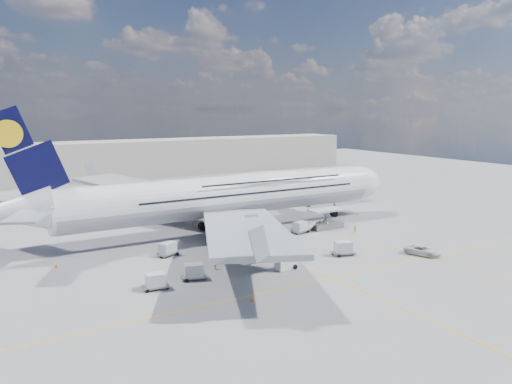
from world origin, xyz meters
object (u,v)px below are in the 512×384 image
airliner (230,195)px  cone_nose (358,214)px  dolly_row_c (194,271)px  dolly_row_b (225,254)px  cargo_loader (325,222)px  cone_tail (56,266)px  service_van (422,250)px  crew_nose (336,209)px  dolly_nose_far (343,248)px  catering_truck_inner (120,214)px  crew_wing (215,264)px  cone_wing_right_inner (239,238)px  cone_wing_right_outer (252,299)px  jet_bridge (320,177)px  dolly_row_a (155,281)px  crew_tug (285,262)px  cone_wing_left_outer (122,219)px  crew_loader (355,229)px  crew_van (320,225)px  baggage_tug (286,263)px  dolly_nose_near (300,227)px  dolly_back (168,249)px  cone_wing_left_inner (194,223)px  catering_truck_outer (111,206)px

airliner → cone_nose: (30.37, -1.22, -6.62)m
dolly_row_c → dolly_row_b: bearing=56.4°
cargo_loader → cone_tail: (-48.05, 0.72, -0.96)m
service_van → crew_nose: (8.84, 31.32, 0.25)m
dolly_nose_far → catering_truck_inner: size_ratio=0.50×
dolly_nose_far → crew_wing: bearing=-174.1°
cone_wing_right_inner → cone_wing_right_outer: size_ratio=1.04×
catering_truck_inner → cone_tail: catering_truck_inner is taller
cone_wing_right_inner → catering_truck_inner: bearing=122.8°
jet_bridge → dolly_row_b: size_ratio=5.51×
dolly_row_a → crew_tug: 18.73m
cone_wing_left_outer → crew_loader: bearing=-44.6°
catering_truck_inner → dolly_nose_far: bearing=-70.7°
crew_van → cone_nose: size_ratio=2.87×
cone_tail → cone_wing_right_inner: bearing=0.3°
crew_loader → crew_wing: crew_loader is taller
dolly_nose_far → baggage_tug: size_ratio=1.15×
dolly_nose_near → crew_wing: bearing=-169.2°
dolly_back → cone_tail: dolly_back is taller
dolly_nose_near → crew_loader: size_ratio=2.34×
dolly_nose_near → cone_wing_left_inner: dolly_nose_near is taller
dolly_row_c → crew_nose: size_ratio=1.84×
jet_bridge → crew_van: jet_bridge is taller
dolly_row_a → crew_loader: dolly_row_a is taller
dolly_row_b → dolly_nose_near: size_ratio=0.94×
cone_tail → cone_wing_left_inner: bearing=27.7°
crew_loader → cone_wing_left_outer: 46.89m
cone_wing_left_inner → cone_wing_left_outer: (-10.89, 11.54, -0.03)m
crew_tug → cone_wing_left_inner: crew_tug is taller
cargo_loader → cone_wing_right_inner: bearing=177.2°
crew_van → cone_wing_right_outer: bearing=84.6°
crew_nose → cone_nose: bearing=-82.4°
dolly_back → dolly_nose_near: 26.11m
jet_bridge → service_van: (-11.19, -39.87, -6.10)m
crew_loader → crew_van: (-3.30, 6.09, -0.02)m
dolly_row_a → cone_wing_right_inner: (20.73, 15.76, -0.83)m
dolly_nose_far → cargo_loader: bearing=77.4°
airliner → crew_wing: size_ratio=52.22×
catering_truck_outer → cone_wing_right_inner: 34.55m
jet_bridge → dolly_back: bearing=-156.2°
airliner → dolly_nose_near: size_ratio=21.88×
dolly_nose_near → cone_wing_right_inner: size_ratio=6.39×
cargo_loader → crew_wing: size_ratio=5.63×
cargo_loader → crew_van: cargo_loader is taller
catering_truck_outer → cone_wing_right_inner: (13.58, -31.72, -1.77)m
dolly_row_b → crew_tug: 10.61m
dolly_row_c → crew_nose: bearing=44.3°
dolly_back → crew_van: (31.19, 2.01, -0.37)m
dolly_back → crew_tug: bearing=-73.7°
jet_bridge → cone_wing_right_inner: bearing=-151.1°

